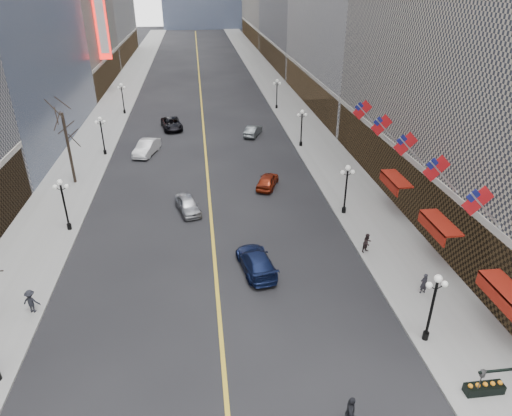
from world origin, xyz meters
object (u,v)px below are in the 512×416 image
object	(u,v)px
car_nb_mid	(147,148)
car_sb_mid	(267,181)
car_sb_near	(256,261)
streetlamp_east_2	(302,124)
streetlamp_west_2	(102,132)
car_sb_far	(253,131)
car_nb_far	(172,124)
ped_ne_corner	(424,283)
streetlamp_east_0	(433,301)
streetlamp_east_1	(346,184)
streetlamp_west_3	(122,95)
streetlamp_east_3	(277,91)
streetlamp_west_1	(63,200)
car_nb_near	(188,204)

from	to	relation	value
car_nb_mid	car_sb_mid	size ratio (longest dim) A/B	1.23
car_sb_near	streetlamp_east_2	bearing A→B (deg)	-117.77
streetlamp_west_2	car_nb_mid	size ratio (longest dim) A/B	0.88
car_sb_far	car_nb_far	bearing A→B (deg)	1.47
car_sb_far	ped_ne_corner	world-z (taller)	ped_ne_corner
car_nb_mid	streetlamp_east_0	bearing A→B (deg)	-44.95
car_sb_mid	streetlamp_east_0	bearing A→B (deg)	126.14
streetlamp_west_2	car_sb_near	bearing A→B (deg)	-60.11
streetlamp_east_1	streetlamp_west_3	bearing A→B (deg)	123.25
streetlamp_east_3	car_nb_far	xyz separation A→B (m)	(-16.12, -8.55, -2.15)
streetlamp_east_0	ped_ne_corner	world-z (taller)	streetlamp_east_0
streetlamp_east_0	streetlamp_west_3	bearing A→B (deg)	114.41
streetlamp_east_0	car_sb_far	distance (m)	39.53
streetlamp_west_1	car_nb_mid	world-z (taller)	streetlamp_west_1
car_sb_mid	car_nb_far	bearing A→B (deg)	-42.39
streetlamp_east_0	car_sb_mid	world-z (taller)	streetlamp_east_0
streetlamp_east_2	ped_ne_corner	world-z (taller)	streetlamp_east_2
streetlamp_east_2	car_sb_far	xyz separation A→B (m)	(-5.34, 5.10, -2.22)
streetlamp_east_1	car_sb_mid	size ratio (longest dim) A/B	1.09
car_nb_near	streetlamp_east_0	bearing A→B (deg)	-67.59
streetlamp_west_2	car_nb_near	bearing A→B (deg)	-58.14
streetlamp_west_2	streetlamp_east_0	bearing A→B (deg)	-55.23
streetlamp_east_3	car_sb_mid	size ratio (longest dim) A/B	1.09
streetlamp_east_2	car_nb_mid	xyz separation A→B (m)	(-18.70, -0.27, -2.06)
streetlamp_east_0	car_sb_far	xyz separation A→B (m)	(-5.34, 39.10, -2.22)
car_nb_near	car_sb_far	distance (m)	22.52
streetlamp_east_3	car_sb_near	bearing A→B (deg)	-101.48
streetlamp_east_1	car_sb_near	world-z (taller)	streetlamp_east_1
streetlamp_west_2	car_sb_near	xyz separation A→B (m)	(14.73, -25.64, -2.15)
streetlamp_east_1	car_nb_far	xyz separation A→B (m)	(-16.12, 27.45, -2.15)
car_nb_mid	car_sb_near	xyz separation A→B (m)	(9.83, -25.36, -0.09)
streetlamp_east_2	ped_ne_corner	size ratio (longest dim) A/B	2.97
car_sb_far	ped_ne_corner	bearing A→B (deg)	124.96
car_sb_near	streetlamp_west_1	bearing A→B (deg)	-36.08
streetlamp_east_2	car_sb_mid	xyz separation A→B (m)	(-5.90, -11.41, -2.19)
streetlamp_east_0	streetlamp_west_1	bearing A→B (deg)	145.86
streetlamp_east_0	streetlamp_east_2	world-z (taller)	same
streetlamp_east_2	streetlamp_west_1	bearing A→B (deg)	-142.67
streetlamp_east_3	streetlamp_west_3	distance (m)	23.60
streetlamp_west_2	car_nb_mid	xyz separation A→B (m)	(4.90, -0.27, -2.06)
streetlamp_west_2	car_nb_far	bearing A→B (deg)	51.63
streetlamp_east_1	streetlamp_east_2	world-z (taller)	same
car_sb_mid	streetlamp_west_3	bearing A→B (deg)	-37.45
streetlamp_east_2	car_nb_far	distance (m)	18.81
car_nb_near	ped_ne_corner	bearing A→B (deg)	-56.83
streetlamp_west_1	car_nb_near	size ratio (longest dim) A/B	1.06
car_nb_mid	car_sb_near	size ratio (longest dim) A/B	0.99
car_nb_far	streetlamp_west_2	bearing A→B (deg)	-138.90
streetlamp_west_2	car_sb_far	world-z (taller)	streetlamp_west_2
streetlamp_east_2	streetlamp_west_3	size ratio (longest dim) A/B	1.00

